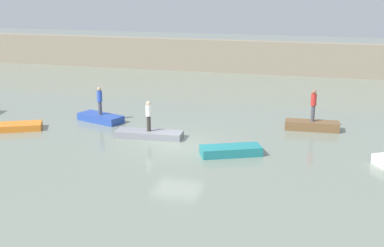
% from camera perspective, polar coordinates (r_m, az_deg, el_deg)
% --- Properties ---
extents(ground_plane, '(120.00, 120.00, 0.00)m').
position_cam_1_polar(ground_plane, '(27.08, -1.66, -2.44)').
color(ground_plane, gray).
extents(embankment_wall, '(80.00, 1.20, 3.03)m').
position_cam_1_polar(embankment_wall, '(49.02, 6.33, 7.37)').
color(embankment_wall, gray).
rests_on(embankment_wall, ground_plane).
extents(rowboat_orange, '(3.62, 2.64, 0.38)m').
position_cam_1_polar(rowboat_orange, '(31.60, -19.42, -0.36)').
color(rowboat_orange, orange).
rests_on(rowboat_orange, ground_plane).
extents(rowboat_blue, '(3.14, 2.07, 0.44)m').
position_cam_1_polar(rowboat_blue, '(32.15, -10.12, 0.62)').
color(rowboat_blue, '#2B4CAD').
rests_on(rowboat_blue, ground_plane).
extents(rowboat_grey, '(3.79, 1.40, 0.37)m').
position_cam_1_polar(rowboat_grey, '(28.50, -4.80, -1.19)').
color(rowboat_grey, gray).
rests_on(rowboat_grey, ground_plane).
extents(rowboat_teal, '(3.19, 2.29, 0.45)m').
position_cam_1_polar(rowboat_teal, '(25.59, 4.33, -3.03)').
color(rowboat_teal, teal).
rests_on(rowboat_teal, ground_plane).
extents(rowboat_brown, '(3.12, 1.13, 0.52)m').
position_cam_1_polar(rowboat_brown, '(30.63, 13.19, -0.22)').
color(rowboat_brown, brown).
rests_on(rowboat_brown, ground_plane).
extents(person_blue_shirt, '(0.32, 0.32, 1.72)m').
position_cam_1_polar(person_blue_shirt, '(31.88, -10.22, 2.67)').
color(person_blue_shirt, '#4C4C56').
rests_on(person_blue_shirt, rowboat_blue).
extents(person_red_shirt, '(0.32, 0.32, 1.87)m').
position_cam_1_polar(person_red_shirt, '(30.31, 13.34, 2.17)').
color(person_red_shirt, '#4C4C56').
rests_on(person_red_shirt, rowboat_brown).
extents(person_white_shirt, '(0.32, 0.32, 1.70)m').
position_cam_1_polar(person_white_shirt, '(28.19, -4.85, 1.03)').
color(person_white_shirt, '#38332D').
rests_on(person_white_shirt, rowboat_grey).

